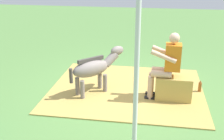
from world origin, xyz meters
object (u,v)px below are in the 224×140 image
hay_bale (173,88)px  tent_pole_left (136,88)px  person_seated (166,63)px  pony_standing (95,68)px  soda_bottle (200,87)px

hay_bale → tent_pole_left: tent_pole_left is taller
person_seated → pony_standing: person_seated is taller
soda_bottle → tent_pole_left: (1.18, 2.72, 1.11)m
tent_pole_left → soda_bottle: bearing=-113.4°
soda_bottle → hay_bale: bearing=35.8°
tent_pole_left → pony_standing: bearing=-66.2°
hay_bale → pony_standing: bearing=-1.6°
person_seated → tent_pole_left: size_ratio=0.55×
pony_standing → tent_pole_left: size_ratio=0.43×
pony_standing → tent_pole_left: 2.65m
pony_standing → person_seated: bearing=178.4°
hay_bale → soda_bottle: (-0.59, -0.42, -0.12)m
pony_standing → tent_pole_left: bearing=113.8°
hay_bale → pony_standing: pony_standing is taller
person_seated → hay_bale: bearing=178.4°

